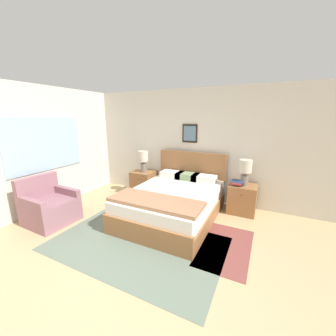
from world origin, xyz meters
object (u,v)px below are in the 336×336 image
(bed, at_px, (173,202))
(nightstand_near_window, at_px, (144,183))
(nightstand_by_door, at_px, (242,199))
(table_lamp_by_door, at_px, (245,169))
(armchair, at_px, (49,207))
(table_lamp_near_window, at_px, (143,159))

(bed, xyz_separation_m, nightstand_near_window, (-1.22, 0.81, -0.01))
(bed, distance_m, nightstand_by_door, 1.46)
(table_lamp_by_door, bearing_deg, armchair, -147.92)
(table_lamp_near_window, bearing_deg, nightstand_near_window, 134.56)
(nightstand_by_door, distance_m, table_lamp_by_door, 0.64)
(table_lamp_near_window, bearing_deg, nightstand_by_door, 0.34)
(nightstand_near_window, distance_m, table_lamp_by_door, 2.52)
(bed, distance_m, armchair, 2.37)
(bed, distance_m, table_lamp_by_door, 1.59)
(bed, distance_m, nightstand_near_window, 1.46)
(nightstand_by_door, bearing_deg, table_lamp_near_window, -179.66)
(nightstand_near_window, relative_size, table_lamp_by_door, 1.13)
(armchair, height_order, table_lamp_near_window, table_lamp_near_window)
(nightstand_near_window, bearing_deg, table_lamp_by_door, -0.34)
(bed, distance_m, table_lamp_near_window, 1.57)
(armchair, relative_size, nightstand_by_door, 1.46)
(nightstand_near_window, xyz_separation_m, nightstand_by_door, (2.44, 0.00, 0.00))
(armchair, bearing_deg, nightstand_near_window, 160.07)
(bed, relative_size, nightstand_near_window, 3.59)
(table_lamp_by_door, bearing_deg, nightstand_by_door, 106.79)
(nightstand_near_window, height_order, table_lamp_by_door, table_lamp_by_door)
(bed, xyz_separation_m, nightstand_by_door, (1.22, 0.81, -0.01))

